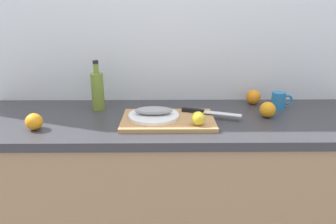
% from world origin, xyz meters
% --- Properties ---
extents(back_wall, '(3.20, 0.05, 2.50)m').
position_xyz_m(back_wall, '(0.00, 0.33, 1.25)').
color(back_wall, silver).
rests_on(back_wall, ground_plane).
extents(kitchen_counter, '(2.00, 0.60, 0.90)m').
position_xyz_m(kitchen_counter, '(0.00, 0.00, 0.45)').
color(kitchen_counter, '#9E7A56').
rests_on(kitchen_counter, ground_plane).
extents(cutting_board, '(0.43, 0.28, 0.02)m').
position_xyz_m(cutting_board, '(-0.03, -0.07, 0.91)').
color(cutting_board, tan).
rests_on(cutting_board, kitchen_counter).
extents(white_plate, '(0.24, 0.24, 0.01)m').
position_xyz_m(white_plate, '(-0.10, -0.05, 0.93)').
color(white_plate, white).
rests_on(white_plate, cutting_board).
extents(fish_fillet, '(0.18, 0.08, 0.04)m').
position_xyz_m(fish_fillet, '(-0.10, -0.05, 0.95)').
color(fish_fillet, gray).
rests_on(fish_fillet, white_plate).
extents(chef_knife, '(0.28, 0.12, 0.02)m').
position_xyz_m(chef_knife, '(0.14, -0.00, 0.93)').
color(chef_knife, silver).
rests_on(chef_knife, cutting_board).
extents(lemon_0, '(0.06, 0.06, 0.06)m').
position_xyz_m(lemon_0, '(0.10, -0.15, 0.95)').
color(lemon_0, yellow).
rests_on(lemon_0, cutting_board).
extents(olive_oil_bottle, '(0.06, 0.06, 0.26)m').
position_xyz_m(olive_oil_bottle, '(-0.39, 0.13, 1.00)').
color(olive_oil_bottle, olive).
rests_on(olive_oil_bottle, kitchen_counter).
extents(coffee_mug_0, '(0.11, 0.07, 0.09)m').
position_xyz_m(coffee_mug_0, '(0.56, 0.13, 0.95)').
color(coffee_mug_0, '#2672B2').
rests_on(coffee_mug_0, kitchen_counter).
extents(orange_0, '(0.08, 0.08, 0.08)m').
position_xyz_m(orange_0, '(0.46, 0.00, 0.94)').
color(orange_0, orange).
rests_on(orange_0, kitchen_counter).
extents(orange_1, '(0.08, 0.08, 0.08)m').
position_xyz_m(orange_1, '(0.45, 0.21, 0.94)').
color(orange_1, orange).
rests_on(orange_1, kitchen_counter).
extents(orange_2, '(0.07, 0.07, 0.07)m').
position_xyz_m(orange_2, '(-0.61, -0.15, 0.94)').
color(orange_2, orange).
rests_on(orange_2, kitchen_counter).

